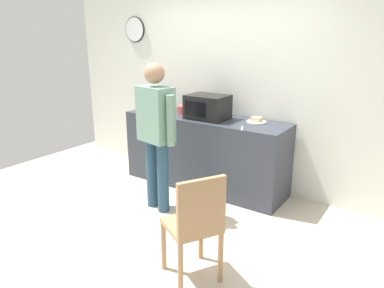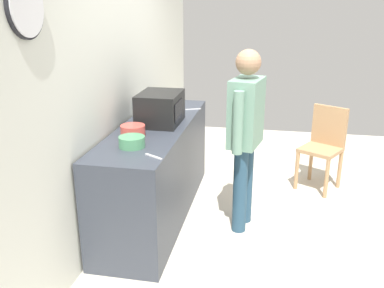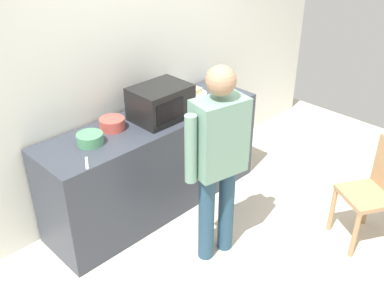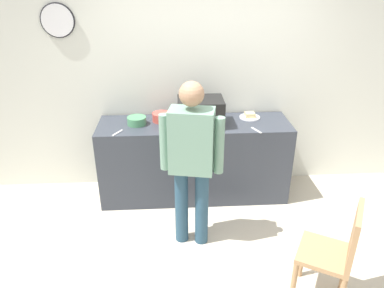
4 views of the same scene
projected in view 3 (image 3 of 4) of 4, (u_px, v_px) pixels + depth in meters
The scene contains 11 objects.
ground_plane at pixel (265, 257), 3.75m from camera, with size 6.00×6.00×0.00m, color beige.
back_wall at pixel (136, 65), 4.09m from camera, with size 5.40×0.13×2.60m.
kitchen_counter at pixel (155, 163), 4.18m from camera, with size 2.18×0.62×0.94m, color #333842.
microwave at pixel (161, 103), 3.89m from camera, with size 0.50×0.39×0.30m.
sandwich_plate at pixel (195, 92), 4.42m from camera, with size 0.24×0.24×0.06m.
salad_bowl at pixel (90, 139), 3.54m from camera, with size 0.21×0.21×0.09m, color #4C8E60.
cereal_bowl at pixel (112, 124), 3.76m from camera, with size 0.22×0.22×0.10m, color #C64C42.
fork_utensil at pixel (222, 105), 4.20m from camera, with size 0.17×0.02×0.01m, color silver.
spoon_utensil at pixel (87, 163), 3.30m from camera, with size 0.17×0.02×0.01m, color silver.
person_standing at pixel (218, 154), 3.34m from camera, with size 0.58×0.32×1.67m.
wooden_chair at pixel (376, 189), 3.72m from camera, with size 0.55×0.55×0.94m.
Camera 3 is at (-2.40, -1.54, 2.70)m, focal length 41.43 mm.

